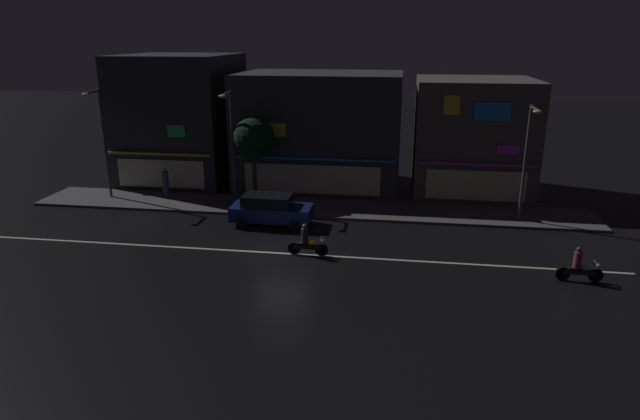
{
  "coord_description": "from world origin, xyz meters",
  "views": [
    {
      "loc": [
        5.37,
        -23.25,
        9.78
      ],
      "look_at": [
        1.57,
        1.97,
        1.6
      ],
      "focal_mm": 30.63,
      "sensor_mm": 36.0,
      "label": 1
    }
  ],
  "objects": [
    {
      "name": "ground_plane",
      "position": [
        0.0,
        0.0,
        0.0
      ],
      "size": [
        140.0,
        140.0,
        0.0
      ],
      "primitive_type": "plane",
      "color": "black"
    },
    {
      "name": "lane_divider_stripe",
      "position": [
        0.0,
        0.0,
        0.01
      ],
      "size": [
        31.14,
        0.16,
        0.01
      ],
      "primitive_type": "cube",
      "color": "beige",
      "rests_on": "ground"
    },
    {
      "name": "sidewalk_far",
      "position": [
        0.0,
        7.08,
        0.07
      ],
      "size": [
        32.78,
        3.73,
        0.14
      ],
      "primitive_type": "cube",
      "color": "#4C4C4F",
      "rests_on": "ground"
    },
    {
      "name": "storefront_left_block",
      "position": [
        9.83,
        12.45,
        3.61
      ],
      "size": [
        7.22,
        7.18,
        7.22
      ],
      "color": "#56514C",
      "rests_on": "ground"
    },
    {
      "name": "storefront_center_block",
      "position": [
        -0.0,
        12.42,
        3.75
      ],
      "size": [
        10.56,
        7.1,
        7.5
      ],
      "color": "#383A3F",
      "rests_on": "ground"
    },
    {
      "name": "storefront_right_block",
      "position": [
        -9.83,
        13.03,
        4.28
      ],
      "size": [
        7.23,
        8.31,
        8.56
      ],
      "color": "#2D333D",
      "rests_on": "ground"
    },
    {
      "name": "streetlamp_west",
      "position": [
        -12.47,
        7.01,
        4.08
      ],
      "size": [
        0.44,
        1.64,
        6.61
      ],
      "color": "#47494C",
      "rests_on": "sidewalk_far"
    },
    {
      "name": "streetlamp_mid",
      "position": [
        -4.48,
        7.24,
        4.08
      ],
      "size": [
        0.44,
        1.64,
        6.62
      ],
      "color": "#47494C",
      "rests_on": "sidewalk_far"
    },
    {
      "name": "streetlamp_east",
      "position": [
        11.92,
        6.13,
        3.88
      ],
      "size": [
        0.44,
        1.64,
        6.24
      ],
      "color": "#47494C",
      "rests_on": "sidewalk_far"
    },
    {
      "name": "pedestrian_on_sidewalk",
      "position": [
        -9.08,
        7.89,
        0.98
      ],
      "size": [
        0.38,
        0.38,
        1.81
      ],
      "rotation": [
        0.0,
        0.0,
        5.88
      ],
      "color": "#334766",
      "rests_on": "sidewalk_far"
    },
    {
      "name": "street_tree",
      "position": [
        -3.35,
        8.0,
        3.94
      ],
      "size": [
        2.56,
        2.56,
        5.1
      ],
      "color": "#473323",
      "rests_on": "sidewalk_far"
    },
    {
      "name": "parked_car_near_kerb",
      "position": [
        -1.42,
        3.93,
        0.87
      ],
      "size": [
        4.3,
        1.98,
        1.67
      ],
      "rotation": [
        0.0,
        0.0,
        3.14
      ],
      "color": "navy",
      "rests_on": "ground"
    },
    {
      "name": "motorcycle_lead",
      "position": [
        1.25,
        0.0,
        0.63
      ],
      "size": [
        1.9,
        0.6,
        1.52
      ],
      "rotation": [
        0.0,
        0.0,
        -0.1
      ],
      "color": "black",
      "rests_on": "ground"
    },
    {
      "name": "motorcycle_following",
      "position": [
        12.89,
        -1.11,
        0.63
      ],
      "size": [
        1.9,
        0.6,
        1.52
      ],
      "rotation": [
        0.0,
        0.0,
        3.18
      ],
      "color": "black",
      "rests_on": "ground"
    },
    {
      "name": "traffic_cone",
      "position": [
        -0.1,
        4.53,
        0.28
      ],
      "size": [
        0.36,
        0.36,
        0.55
      ],
      "primitive_type": "cone",
      "color": "orange",
      "rests_on": "ground"
    }
  ]
}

